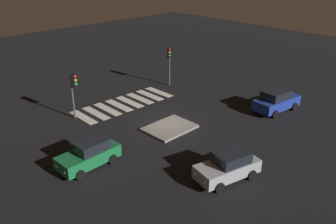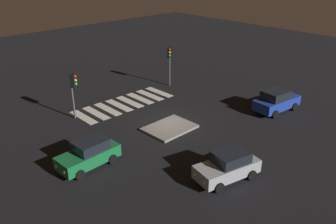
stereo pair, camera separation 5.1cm
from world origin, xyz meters
name	(u,v)px [view 1 (the left image)]	position (x,y,z in m)	size (l,w,h in m)	color
ground_plane	(168,124)	(0.00, 0.00, 0.00)	(80.00, 80.00, 0.00)	black
traffic_island	(170,128)	(0.48, 0.68, 0.09)	(3.60, 2.72, 0.18)	gray
car_green	(89,154)	(7.41, 0.90, 0.82)	(3.89, 1.95, 1.66)	#196B38
car_silver	(228,166)	(2.40, 7.47, 0.81)	(4.02, 2.40, 1.66)	#9EA0A5
car_blue	(276,101)	(-8.13, 4.25, 0.88)	(4.25, 2.30, 1.79)	#1E389E
traffic_light_east	(73,85)	(4.48, -5.68, 2.76)	(0.54, 0.53, 3.63)	#47474C
traffic_light_south	(169,57)	(-5.97, -6.09, 2.92)	(0.54, 0.54, 3.85)	#47474C
crosswalk_near	(124,104)	(0.00, -5.48, 0.01)	(8.75, 3.20, 0.02)	silver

